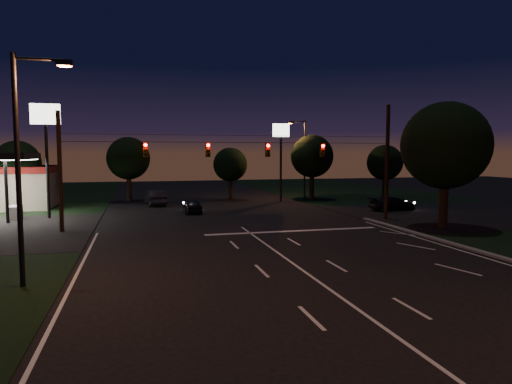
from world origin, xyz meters
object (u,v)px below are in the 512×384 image
object	(u,v)px
car_oncoming_a	(193,206)
car_oncoming_b	(155,198)
utility_pole_right	(386,219)
tree_right_near	(444,147)
car_cross	(392,204)

from	to	relation	value
car_oncoming_a	car_oncoming_b	xyz separation A→B (m)	(-2.95, 6.88, 0.15)
utility_pole_right	car_oncoming_a	world-z (taller)	utility_pole_right
utility_pole_right	car_oncoming_b	size ratio (longest dim) A/B	1.93
utility_pole_right	car_oncoming_b	distance (m)	22.69
tree_right_near	car_cross	xyz separation A→B (m)	(1.89, 9.55, -5.04)
tree_right_near	utility_pole_right	bearing A→B (deg)	107.53
car_oncoming_b	car_cross	world-z (taller)	car_oncoming_b
utility_pole_right	car_cross	xyz separation A→B (m)	(3.42, 4.71, 0.64)
car_oncoming_b	utility_pole_right	bearing A→B (deg)	133.61
utility_pole_right	car_oncoming_a	distance (m)	16.37
utility_pole_right	car_oncoming_b	xyz separation A→B (m)	(-17.39, 14.55, 0.77)
tree_right_near	car_oncoming_b	xyz separation A→B (m)	(-18.92, 19.38, -4.91)
utility_pole_right	car_oncoming_b	world-z (taller)	utility_pole_right
utility_pole_right	car_oncoming_a	bearing A→B (deg)	152.03
car_oncoming_b	car_oncoming_a	bearing A→B (deg)	106.73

